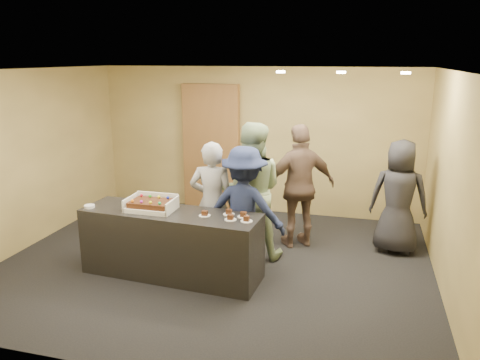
# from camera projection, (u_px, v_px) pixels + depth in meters

# --- Properties ---
(room) EXTENTS (6.04, 6.00, 2.70)m
(room) POSITION_uv_depth(u_px,v_px,m) (214.00, 172.00, 6.37)
(room) COLOR black
(room) RESTS_ON ground
(serving_counter) EXTENTS (2.44, 0.86, 0.90)m
(serving_counter) POSITION_uv_depth(u_px,v_px,m) (171.00, 244.00, 6.24)
(serving_counter) COLOR black
(serving_counter) RESTS_ON floor
(storage_cabinet) EXTENTS (1.08, 0.15, 2.39)m
(storage_cabinet) POSITION_uv_depth(u_px,v_px,m) (211.00, 148.00, 8.88)
(storage_cabinet) COLOR brown
(storage_cabinet) RESTS_ON floor
(cake_box) EXTENTS (0.63, 0.43, 0.18)m
(cake_box) POSITION_uv_depth(u_px,v_px,m) (152.00, 206.00, 6.20)
(cake_box) COLOR white
(cake_box) RESTS_ON serving_counter
(sheet_cake) EXTENTS (0.53, 0.37, 0.11)m
(sheet_cake) POSITION_uv_depth(u_px,v_px,m) (151.00, 203.00, 6.17)
(sheet_cake) COLOR #37180C
(sheet_cake) RESTS_ON cake_box
(plate_stack) EXTENTS (0.14, 0.14, 0.04)m
(plate_stack) POSITION_uv_depth(u_px,v_px,m) (89.00, 206.00, 6.29)
(plate_stack) COLOR white
(plate_stack) RESTS_ON serving_counter
(slice_a) EXTENTS (0.15, 0.15, 0.07)m
(slice_a) POSITION_uv_depth(u_px,v_px,m) (205.00, 214.00, 5.96)
(slice_a) COLOR white
(slice_a) RESTS_ON serving_counter
(slice_b) EXTENTS (0.15, 0.15, 0.07)m
(slice_b) POSITION_uv_depth(u_px,v_px,m) (229.00, 213.00, 6.01)
(slice_b) COLOR white
(slice_b) RESTS_ON serving_counter
(slice_c) EXTENTS (0.15, 0.15, 0.07)m
(slice_c) POSITION_uv_depth(u_px,v_px,m) (230.00, 218.00, 5.81)
(slice_c) COLOR white
(slice_c) RESTS_ON serving_counter
(slice_d) EXTENTS (0.15, 0.15, 0.07)m
(slice_d) POSITION_uv_depth(u_px,v_px,m) (243.00, 215.00, 5.92)
(slice_d) COLOR white
(slice_d) RESTS_ON serving_counter
(slice_e) EXTENTS (0.15, 0.15, 0.07)m
(slice_e) POSITION_uv_depth(u_px,v_px,m) (247.00, 220.00, 5.76)
(slice_e) COLOR white
(slice_e) RESTS_ON serving_counter
(person_server_grey) EXTENTS (0.68, 0.48, 1.76)m
(person_server_grey) POSITION_uv_depth(u_px,v_px,m) (212.00, 203.00, 6.56)
(person_server_grey) COLOR #9B9B9F
(person_server_grey) RESTS_ON floor
(person_sage_man) EXTENTS (1.08, 0.91, 1.99)m
(person_sage_man) POSITION_uv_depth(u_px,v_px,m) (251.00, 191.00, 6.73)
(person_sage_man) COLOR #8AA077
(person_sage_man) RESTS_ON floor
(person_navy_man) EXTENTS (1.16, 0.71, 1.73)m
(person_navy_man) POSITION_uv_depth(u_px,v_px,m) (244.00, 209.00, 6.33)
(person_navy_man) COLOR #1A2246
(person_navy_man) RESTS_ON floor
(person_brown_extra) EXTENTS (1.20, 0.97, 1.91)m
(person_brown_extra) POSITION_uv_depth(u_px,v_px,m) (300.00, 186.00, 7.12)
(person_brown_extra) COLOR brown
(person_brown_extra) RESTS_ON floor
(person_dark_suit) EXTENTS (0.88, 0.61, 1.72)m
(person_dark_suit) POSITION_uv_depth(u_px,v_px,m) (399.00, 197.00, 6.91)
(person_dark_suit) COLOR #232328
(person_dark_suit) RESTS_ON floor
(ceiling_spotlights) EXTENTS (1.72, 0.12, 0.03)m
(ceiling_spotlights) POSITION_uv_depth(u_px,v_px,m) (341.00, 72.00, 6.09)
(ceiling_spotlights) COLOR #FFEAC6
(ceiling_spotlights) RESTS_ON ceiling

